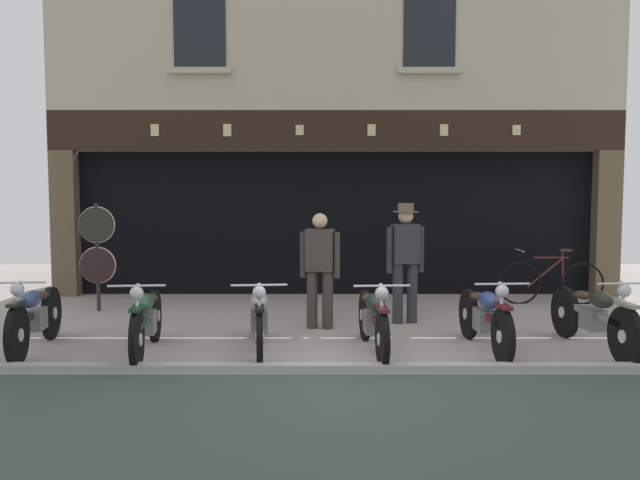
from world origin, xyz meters
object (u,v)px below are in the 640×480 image
(motorcycle_center_right, at_px, (484,316))
(leaning_bicycle, at_px, (550,281))
(motorcycle_right, at_px, (593,315))
(advert_board_near, at_px, (412,204))
(motorcycle_far_left, at_px, (34,316))
(advert_board_far, at_px, (477,204))
(shopkeeper_center, at_px, (405,256))
(motorcycle_left, at_px, (145,319))
(tyre_sign_pole, at_px, (96,247))
(motorcycle_center, at_px, (373,318))
(salesman_left, at_px, (319,265))
(motorcycle_center_left, at_px, (258,317))

(motorcycle_center_right, relative_size, leaning_bicycle, 1.12)
(motorcycle_right, height_order, advert_board_near, advert_board_near)
(motorcycle_far_left, height_order, advert_board_far, advert_board_far)
(motorcycle_center_right, distance_m, shopkeeper_center, 1.91)
(motorcycle_center_right, bearing_deg, shopkeeper_center, -69.41)
(motorcycle_left, bearing_deg, tyre_sign_pole, -67.41)
(motorcycle_center_right, bearing_deg, tyre_sign_pole, -29.13)
(tyre_sign_pole, bearing_deg, leaning_bicycle, 4.98)
(motorcycle_center, bearing_deg, shopkeeper_center, -112.89)
(motorcycle_left, bearing_deg, salesman_left, -150.22)
(motorcycle_left, bearing_deg, motorcycle_center_right, 176.80)
(motorcycle_center_left, xyz_separation_m, motorcycle_center_right, (2.71, 0.01, 0.01))
(motorcycle_right, xyz_separation_m, tyre_sign_pole, (-6.80, 2.59, 0.59))
(leaning_bicycle, bearing_deg, advert_board_near, 64.70)
(motorcycle_left, height_order, motorcycle_center_left, motorcycle_left)
(motorcycle_left, bearing_deg, motorcycle_far_left, -11.23)
(salesman_left, xyz_separation_m, advert_board_far, (2.88, 3.07, 0.76))
(motorcycle_right, relative_size, shopkeeper_center, 1.21)
(motorcycle_left, height_order, shopkeeper_center, shopkeeper_center)
(motorcycle_center_left, relative_size, tyre_sign_pole, 1.17)
(motorcycle_center_right, xyz_separation_m, shopkeeper_center, (-0.75, 1.66, 0.55))
(advert_board_near, xyz_separation_m, advert_board_far, (1.18, 0.00, -0.01))
(motorcycle_far_left, bearing_deg, advert_board_far, -151.07)
(motorcycle_right, relative_size, leaning_bicycle, 1.19)
(motorcycle_center_right, relative_size, advert_board_far, 1.97)
(motorcycle_left, height_order, salesman_left, salesman_left)
(motorcycle_far_left, bearing_deg, motorcycle_center, 173.09)
(motorcycle_center_right, relative_size, motorcycle_right, 0.94)
(motorcycle_far_left, relative_size, motorcycle_center_left, 0.99)
(advert_board_near, bearing_deg, shopkeeper_center, -99.92)
(advert_board_near, distance_m, leaning_bicycle, 2.76)
(motorcycle_right, distance_m, advert_board_near, 4.79)
(advert_board_far, bearing_deg, motorcycle_center_right, -101.61)
(shopkeeper_center, height_order, tyre_sign_pole, shopkeeper_center)
(advert_board_far, distance_m, leaning_bicycle, 1.96)
(tyre_sign_pole, xyz_separation_m, advert_board_far, (6.39, 1.76, 0.62))
(advert_board_near, bearing_deg, tyre_sign_pole, -161.36)
(motorcycle_left, height_order, advert_board_near, advert_board_near)
(motorcycle_center_left, height_order, tyre_sign_pole, tyre_sign_pole)
(tyre_sign_pole, xyz_separation_m, leaning_bicycle, (7.40, 0.64, -0.64))
(motorcycle_center_right, xyz_separation_m, motorcycle_right, (1.31, 0.01, 0.01))
(motorcycle_far_left, distance_m, motorcycle_center_left, 2.69)
(advert_board_near, bearing_deg, advert_board_far, 0.00)
(motorcycle_far_left, distance_m, motorcycle_center_right, 5.40)
(tyre_sign_pole, bearing_deg, salesman_left, -20.48)
(motorcycle_right, relative_size, salesman_left, 1.31)
(motorcycle_center_left, distance_m, motorcycle_right, 4.02)
(shopkeeper_center, bearing_deg, motorcycle_far_left, 7.15)
(advert_board_far, relative_size, leaning_bicycle, 0.57)
(motorcycle_far_left, xyz_separation_m, motorcycle_center, (4.05, -0.07, -0.01))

